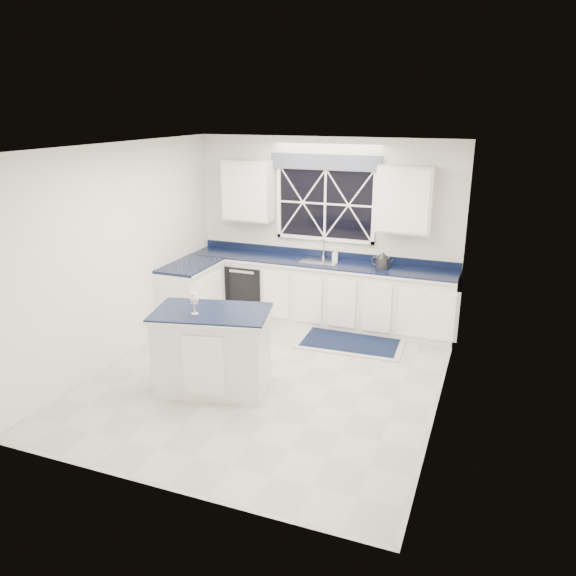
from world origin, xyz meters
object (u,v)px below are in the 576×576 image
at_px(kettle, 382,261).
at_px(dishwasher, 251,288).
at_px(wine_glass, 194,300).
at_px(soap_bottle, 335,255).
at_px(faucet, 323,248).
at_px(island, 213,350).

bearing_deg(kettle, dishwasher, -175.66).
bearing_deg(wine_glass, soap_bottle, 74.00).
xyz_separation_m(faucet, wine_glass, (-0.59, -2.77, 0.01)).
bearing_deg(faucet, wine_glass, -101.94).
bearing_deg(kettle, wine_glass, -116.07).
distance_m(dishwasher, island, 2.51).
xyz_separation_m(wine_glass, soap_bottle, (0.78, 2.73, -0.08)).
height_order(wine_glass, soap_bottle, wine_glass).
bearing_deg(dishwasher, faucet, 10.02).
xyz_separation_m(island, kettle, (1.40, 2.42, 0.57)).
distance_m(kettle, soap_bottle, 0.76).
distance_m(dishwasher, kettle, 2.13).
distance_m(faucet, wine_glass, 2.83).
bearing_deg(kettle, island, -115.52).
bearing_deg(wine_glass, dishwasher, 101.28).
xyz_separation_m(dishwasher, faucet, (1.10, 0.19, 0.69)).
relative_size(faucet, kettle, 0.94).
height_order(dishwasher, wine_glass, wine_glass).
bearing_deg(dishwasher, wine_glass, -78.72).
bearing_deg(island, soap_bottle, 62.82).
bearing_deg(dishwasher, kettle, -0.25).
height_order(kettle, wine_glass, wine_glass).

